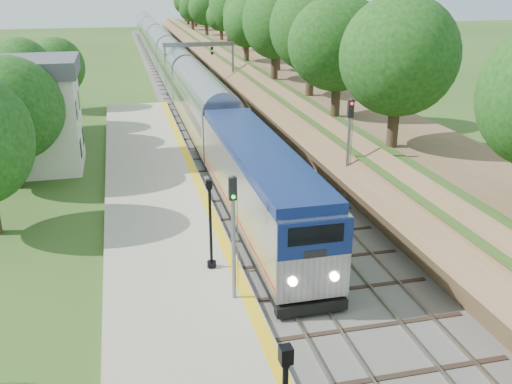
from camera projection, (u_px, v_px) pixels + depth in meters
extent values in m
cube|color=#4C4944|center=(191.00, 87.00, 72.86)|extent=(9.50, 170.00, 0.12)
cube|color=gray|center=(170.00, 87.00, 72.22)|extent=(0.08, 170.00, 0.16)
cube|color=gray|center=(181.00, 87.00, 72.53)|extent=(0.08, 170.00, 0.16)
cube|color=gray|center=(201.00, 86.00, 73.09)|extent=(0.08, 170.00, 0.16)
cube|color=gray|center=(212.00, 86.00, 73.41)|extent=(0.08, 170.00, 0.16)
cube|color=gray|center=(165.00, 232.00, 31.21)|extent=(6.40, 68.00, 0.38)
cube|color=gold|center=(216.00, 223.00, 31.76)|extent=(0.55, 68.00, 0.01)
cube|color=brown|center=(263.00, 73.00, 74.43)|extent=(9.00, 170.00, 3.00)
cube|color=brown|center=(234.00, 76.00, 73.65)|extent=(4.47, 170.00, 4.54)
cylinder|color=#332316|center=(486.00, 174.00, 27.62)|extent=(0.60, 0.60, 2.62)
sphere|color=#14370F|center=(497.00, 101.00, 26.37)|extent=(5.70, 5.70, 5.70)
cylinder|color=#332316|center=(252.00, 52.00, 73.11)|extent=(0.60, 0.60, 2.62)
sphere|color=#14370F|center=(252.00, 23.00, 71.86)|extent=(5.70, 5.70, 5.70)
cylinder|color=#332316|center=(197.00, 23.00, 118.60)|extent=(0.60, 0.60, 2.62)
sphere|color=#14370F|center=(197.00, 5.00, 117.35)|extent=(5.70, 5.70, 5.70)
cube|color=white|center=(22.00, 124.00, 40.89)|extent=(8.00, 6.00, 6.80)
cube|color=#4A4C51|center=(13.00, 67.00, 39.48)|extent=(8.60, 6.60, 1.20)
cube|color=black|center=(81.00, 148.00, 40.69)|extent=(0.05, 1.10, 1.30)
cube|color=black|center=(83.00, 136.00, 43.97)|extent=(0.05, 1.10, 1.30)
cube|color=black|center=(76.00, 110.00, 39.71)|extent=(0.05, 1.10, 1.30)
cube|color=black|center=(79.00, 100.00, 42.98)|extent=(0.05, 1.10, 1.30)
cylinder|color=slate|center=(166.00, 70.00, 66.48)|extent=(0.24, 0.24, 6.20)
cylinder|color=slate|center=(233.00, 68.00, 68.23)|extent=(0.24, 0.24, 6.20)
cube|color=slate|center=(199.00, 44.00, 66.35)|extent=(8.40, 0.25, 0.50)
cube|color=black|center=(178.00, 52.00, 65.93)|extent=(0.30, 0.20, 0.90)
cube|color=black|center=(212.00, 51.00, 66.80)|extent=(0.30, 0.20, 0.90)
cylinder|color=#332316|center=(49.00, 167.00, 38.45)|extent=(0.60, 0.60, 2.45)
sphere|color=#14370F|center=(43.00, 119.00, 37.28)|extent=(5.32, 5.32, 5.32)
cylinder|color=#332316|center=(66.00, 115.00, 53.01)|extent=(0.60, 0.60, 2.45)
sphere|color=#14370F|center=(62.00, 79.00, 51.84)|extent=(5.32, 5.32, 5.32)
cube|color=black|center=(258.00, 219.00, 31.86)|extent=(2.87, 17.99, 0.62)
cube|color=#B7BAC1|center=(258.00, 184.00, 31.13)|extent=(3.12, 18.74, 3.54)
cube|color=navy|center=(258.00, 149.00, 30.42)|extent=(3.00, 17.99, 0.46)
cube|color=navy|center=(316.00, 239.00, 22.23)|extent=(3.09, 0.10, 1.56)
cube|color=black|center=(316.00, 235.00, 22.12)|extent=(2.29, 0.06, 0.78)
cube|color=#AF1027|center=(258.00, 204.00, 31.55)|extent=(3.14, 18.37, 0.10)
cube|color=#B7BAC1|center=(203.00, 111.00, 49.80)|extent=(3.12, 20.82, 4.06)
cube|color=#B7BAC1|center=(177.00, 73.00, 69.29)|extent=(3.12, 20.82, 4.06)
cube|color=#B7BAC1|center=(162.00, 52.00, 88.78)|extent=(3.12, 20.82, 4.06)
cube|color=#B7BAC1|center=(153.00, 39.00, 108.28)|extent=(3.12, 20.82, 4.06)
cube|color=#B7BAC1|center=(146.00, 30.00, 127.77)|extent=(3.12, 20.82, 4.06)
cube|color=black|center=(286.00, 355.00, 13.33)|extent=(0.31, 0.31, 0.43)
cube|color=silver|center=(286.00, 355.00, 13.33)|extent=(0.22, 0.22, 0.32)
cylinder|color=black|center=(212.00, 264.00, 26.94)|extent=(0.43, 0.43, 0.30)
cylinder|color=black|center=(211.00, 227.00, 26.26)|extent=(0.14, 0.14, 3.84)
cube|color=black|center=(209.00, 184.00, 25.52)|extent=(0.32, 0.32, 0.39)
cube|color=silver|center=(209.00, 184.00, 25.52)|extent=(0.23, 0.23, 0.30)
cylinder|color=slate|center=(233.00, 239.00, 23.46)|extent=(0.17, 0.17, 5.55)
cube|color=black|center=(233.00, 189.00, 22.69)|extent=(0.33, 0.21, 0.96)
cylinder|color=#0CE526|center=(233.00, 190.00, 22.57)|extent=(0.15, 0.06, 0.15)
cylinder|color=slate|center=(348.00, 151.00, 34.47)|extent=(0.19, 0.19, 6.50)
cube|color=black|center=(351.00, 109.00, 33.54)|extent=(0.36, 0.23, 1.05)
cylinder|color=#FF0C0C|center=(352.00, 109.00, 33.42)|extent=(0.17, 0.06, 0.17)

